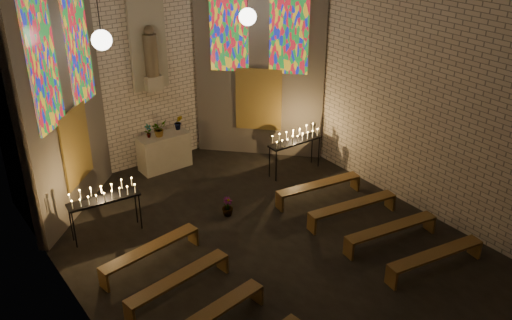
# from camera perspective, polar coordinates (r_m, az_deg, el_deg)

# --- Properties ---
(floor) EXTENTS (12.00, 12.00, 0.00)m
(floor) POSITION_cam_1_polar(r_m,az_deg,el_deg) (12.24, 3.11, -10.31)
(floor) COLOR black
(floor) RESTS_ON ground
(room) EXTENTS (8.22, 12.43, 7.00)m
(room) POSITION_cam_1_polar(r_m,az_deg,el_deg) (13.08, -5.89, 10.37)
(room) COLOR beige
(room) RESTS_ON ground
(altar) EXTENTS (1.40, 0.60, 1.00)m
(altar) POSITION_cam_1_polar(r_m,az_deg,el_deg) (15.95, -9.15, 0.85)
(altar) COLOR #ADA58D
(altar) RESTS_ON ground
(flower_vase_left) EXTENTS (0.21, 0.15, 0.38)m
(flower_vase_left) POSITION_cam_1_polar(r_m,az_deg,el_deg) (15.60, -10.73, 2.89)
(flower_vase_left) COLOR #4C723F
(flower_vase_left) RESTS_ON altar
(flower_vase_center) EXTENTS (0.49, 0.46, 0.44)m
(flower_vase_center) POSITION_cam_1_polar(r_m,az_deg,el_deg) (15.61, -9.69, 3.12)
(flower_vase_center) COLOR #4C723F
(flower_vase_center) RESTS_ON altar
(flower_vase_right) EXTENTS (0.29, 0.26, 0.42)m
(flower_vase_right) POSITION_cam_1_polar(r_m,az_deg,el_deg) (15.96, -7.77, 3.76)
(flower_vase_right) COLOR #4C723F
(flower_vase_right) RESTS_ON altar
(aisle_flower_pot) EXTENTS (0.34, 0.34, 0.47)m
(aisle_flower_pot) POSITION_cam_1_polar(r_m,az_deg,el_deg) (13.71, -2.87, -4.67)
(aisle_flower_pot) COLOR #4C723F
(aisle_flower_pot) RESTS_ON ground
(votive_stand_left) EXTENTS (1.63, 0.54, 1.17)m
(votive_stand_left) POSITION_cam_1_polar(r_m,az_deg,el_deg) (13.03, -15.03, -3.51)
(votive_stand_left) COLOR black
(votive_stand_left) RESTS_ON ground
(votive_stand_right) EXTENTS (1.59, 0.40, 1.16)m
(votive_stand_right) POSITION_cam_1_polar(r_m,az_deg,el_deg) (15.37, 3.94, 2.16)
(votive_stand_right) COLOR black
(votive_stand_right) RESTS_ON ground
(pew_left_0) EXTENTS (2.33, 0.67, 0.44)m
(pew_left_0) POSITION_cam_1_polar(r_m,az_deg,el_deg) (12.19, -10.52, -8.88)
(pew_left_0) COLOR #523817
(pew_left_0) RESTS_ON ground
(pew_right_0) EXTENTS (2.33, 0.67, 0.44)m
(pew_right_0) POSITION_cam_1_polar(r_m,az_deg,el_deg) (14.38, 6.30, -2.63)
(pew_right_0) COLOR #523817
(pew_right_0) RESTS_ON ground
(pew_left_1) EXTENTS (2.33, 0.67, 0.44)m
(pew_left_1) POSITION_cam_1_polar(r_m,az_deg,el_deg) (11.31, -7.76, -11.82)
(pew_left_1) COLOR #523817
(pew_left_1) RESTS_ON ground
(pew_right_1) EXTENTS (2.33, 0.67, 0.44)m
(pew_right_1) POSITION_cam_1_polar(r_m,az_deg,el_deg) (13.64, 9.65, -4.61)
(pew_right_1) COLOR #523817
(pew_right_1) RESTS_ON ground
(pew_left_2) EXTENTS (2.33, 0.67, 0.44)m
(pew_left_2) POSITION_cam_1_polar(r_m,az_deg,el_deg) (10.50, -4.49, -15.21)
(pew_left_2) COLOR #523817
(pew_left_2) RESTS_ON ground
(pew_right_2) EXTENTS (2.33, 0.67, 0.44)m
(pew_right_2) POSITION_cam_1_polar(r_m,az_deg,el_deg) (12.97, 13.38, -6.78)
(pew_right_2) COLOR #523817
(pew_right_2) RESTS_ON ground
(pew_right_3) EXTENTS (2.33, 0.67, 0.44)m
(pew_right_3) POSITION_cam_1_polar(r_m,az_deg,el_deg) (12.39, 17.52, -9.14)
(pew_right_3) COLOR #523817
(pew_right_3) RESTS_ON ground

